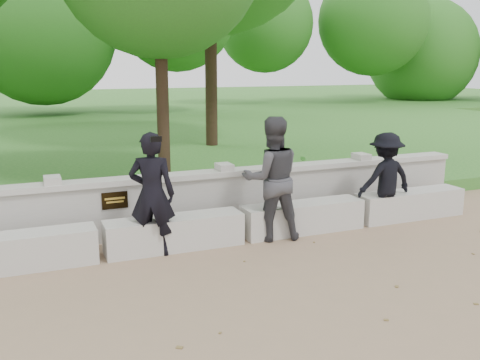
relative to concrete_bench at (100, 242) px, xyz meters
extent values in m
plane|color=#8E7257|center=(0.00, -1.90, -0.22)|extent=(80.00, 80.00, 0.00)
cube|color=#296721|center=(0.00, 12.10, -0.10)|extent=(40.00, 22.00, 0.25)
cube|color=#B9B6AE|center=(-1.00, 0.00, 0.00)|extent=(1.90, 0.45, 0.45)
cube|color=#B9B6AE|center=(1.00, 0.00, 0.00)|extent=(1.90, 0.45, 0.45)
cube|color=#B9B6AE|center=(3.00, 0.00, 0.00)|extent=(1.90, 0.45, 0.45)
cube|color=#B9B6AE|center=(5.00, 0.00, 0.00)|extent=(1.90, 0.45, 0.45)
cube|color=#AEABA4|center=(0.00, 0.70, 0.18)|extent=(12.50, 0.25, 0.82)
cube|color=#B9B6AE|center=(0.00, 0.70, 0.64)|extent=(12.50, 0.35, 0.08)
cube|color=black|center=(0.30, 0.56, 0.40)|extent=(0.36, 0.02, 0.24)
imported|color=black|center=(0.68, -0.10, 0.60)|extent=(0.71, 0.60, 1.65)
cube|color=black|center=(0.68, -0.43, 1.37)|extent=(0.14, 0.08, 0.07)
imported|color=#39393E|center=(2.42, -0.10, 0.66)|extent=(0.97, 0.82, 1.78)
imported|color=black|center=(4.40, -0.10, 0.50)|extent=(0.95, 0.56, 1.46)
cylinder|color=#382619|center=(1.68, 3.12, 1.76)|extent=(0.23, 0.23, 3.47)
cylinder|color=#382619|center=(4.14, 7.35, 2.48)|extent=(0.33, 0.33, 4.92)
imported|color=#3E8B2F|center=(0.97, 2.12, 0.29)|extent=(0.37, 0.37, 0.53)
imported|color=#3E8B2F|center=(3.97, 1.40, 0.33)|extent=(0.71, 0.73, 0.61)
camera|label=1|loc=(-0.84, -6.82, 2.26)|focal=40.00mm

